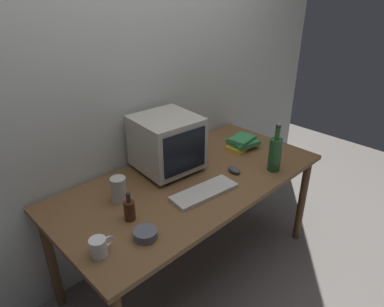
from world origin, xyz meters
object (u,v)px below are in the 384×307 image
Objects in this scene: bottle_tall at (275,153)px; metal_canister at (119,190)px; keyboard at (204,192)px; book_stack at (242,143)px; bottle_short at (129,209)px; crt_monitor at (167,143)px; computer_mouse at (234,170)px; mug at (99,247)px; cd_spindle at (146,234)px.

bottle_tall is 2.21× the size of metal_canister.
bottle_tall reaches higher than keyboard.
metal_canister is at bearing 176.37° from book_stack.
keyboard is at bearing -160.87° from book_stack.
bottle_tall is at bearing -13.40° from bottle_short.
bottle_tall is at bearing -45.58° from crt_monitor.
bottle_short is at bearing -174.04° from book_stack.
computer_mouse is at bearing 142.57° from bottle_tall.
crt_monitor is 1.69× the size of book_stack.
crt_monitor is 0.46m from metal_canister.
mug is 1.00× the size of cd_spindle.
cd_spindle is at bearing -14.33° from mug.
computer_mouse is 0.30× the size of bottle_tall.
metal_canister is at bearing -168.85° from crt_monitor.
metal_canister is at bearing 150.39° from keyboard.
mug is at bearing -152.74° from crt_monitor.
metal_canister reaches higher than computer_mouse.
bottle_tall is at bearing -6.46° from keyboard.
computer_mouse is (0.28, -0.34, -0.17)m from crt_monitor.
crt_monitor is at bearing 90.32° from keyboard.
bottle_short is at bearing -107.69° from metal_canister.
keyboard is at bearing 0.74° from mug.
crt_monitor is at bearing 39.99° from cd_spindle.
cd_spindle is 0.37m from metal_canister.
metal_canister reaches higher than mug.
bottle_tall is 1.02m from bottle_short.
keyboard is at bearing -168.96° from computer_mouse.
bottle_tall is (0.21, -0.16, 0.11)m from computer_mouse.
book_stack is 1.17m from cd_spindle.
computer_mouse is 0.29m from bottle_tall.
bottle_tall is 1.33× the size of book_stack.
book_stack reaches higher than cd_spindle.
bottle_short is at bearing 179.25° from computer_mouse.
book_stack reaches higher than computer_mouse.
cd_spindle is at bearing 176.65° from bottle_tall.
metal_canister is (-0.93, 0.42, -0.05)m from bottle_tall.
book_stack is 1.05m from metal_canister.
book_stack is 2.07× the size of cd_spindle.
computer_mouse is 0.60× the size of bottle_short.
keyboard is 1.27× the size of bottle_tall.
metal_canister is at bearing 43.86° from mug.
bottle_tall is 1.98× the size of bottle_short.
metal_canister is at bearing 165.15° from computer_mouse.
book_stack is (1.10, 0.12, -0.02)m from bottle_short.
cd_spindle is (-0.49, -0.07, 0.01)m from keyboard.
book_stack is (0.32, 0.19, 0.03)m from computer_mouse.
crt_monitor is 4.18× the size of computer_mouse.
computer_mouse is 0.78m from bottle_short.
bottle_short is at bearing -151.65° from crt_monitor.
computer_mouse is 0.77m from metal_canister.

